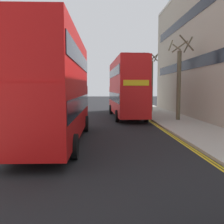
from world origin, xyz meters
The scene contains 9 objects.
sidewalk_right centered at (6.50, 16.00, 0.07)m, with size 4.00×80.00×0.14m, color #ADA89E.
sidewalk_left centered at (-6.50, 16.00, 0.07)m, with size 4.00×80.00×0.14m, color #ADA89E.
kerb_line_outer centered at (4.40, 14.00, 0.00)m, with size 0.10×56.00×0.01m, color yellow.
kerb_line_inner centered at (4.24, 14.00, 0.00)m, with size 0.10×56.00×0.01m, color yellow.
double_decker_bus_away centered at (-2.30, 13.04, 3.03)m, with size 2.91×10.84×5.64m.
double_decker_bus_oncoming centered at (2.50, 24.33, 3.03)m, with size 3.11×10.89×5.64m.
pedestrian_far centered at (4.98, 27.41, 0.99)m, with size 0.34×0.22×1.62m.
street_tree_near centered at (6.03, 29.55, 3.49)m, with size 1.87×1.88×6.95m.
street_tree_mid centered at (6.78, 21.37, 3.56)m, with size 2.19×2.19×7.08m.
Camera 1 is at (-0.02, -0.47, 2.88)m, focal length 40.69 mm.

